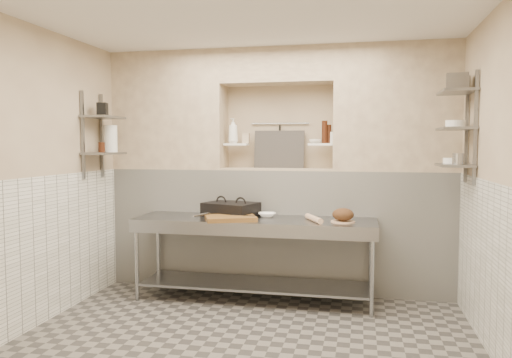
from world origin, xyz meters
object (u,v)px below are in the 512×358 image
(mixing_bowl, at_px, (267,215))
(bowl_alcove, at_px, (315,141))
(bottle_soap, at_px, (233,131))
(rolling_pin, at_px, (314,219))
(jug_left, at_px, (111,139))
(panini_press, at_px, (231,209))
(cutting_board, at_px, (231,218))
(bread_loaf, at_px, (343,215))
(prep_table, at_px, (254,242))

(mixing_bowl, relative_size, bowl_alcove, 1.34)
(bottle_soap, bearing_deg, rolling_pin, -30.23)
(bowl_alcove, xyz_separation_m, jug_left, (-2.28, -0.52, 0.03))
(panini_press, bearing_deg, bowl_alcove, 43.00)
(cutting_board, height_order, bowl_alcove, bowl_alcove)
(panini_press, bearing_deg, cutting_board, -56.52)
(rolling_pin, xyz_separation_m, bottle_soap, (-1.02, 0.59, 0.93))
(bread_loaf, relative_size, bowl_alcove, 1.50)
(mixing_bowl, relative_size, jug_left, 0.65)
(mixing_bowl, bearing_deg, panini_press, -179.83)
(bowl_alcove, bearing_deg, cutting_board, -139.52)
(cutting_board, height_order, jug_left, jug_left)
(bowl_alcove, height_order, jug_left, jug_left)
(jug_left, bearing_deg, bowl_alcove, 12.90)
(panini_press, bearing_deg, mixing_bowl, 19.48)
(cutting_board, bearing_deg, jug_left, 172.96)
(panini_press, height_order, mixing_bowl, panini_press)
(panini_press, height_order, rolling_pin, panini_press)
(prep_table, distance_m, bread_loaf, 1.01)
(cutting_board, distance_m, bread_loaf, 1.17)
(mixing_bowl, height_order, bowl_alcove, bowl_alcove)
(cutting_board, height_order, bottle_soap, bottle_soap)
(jug_left, bearing_deg, prep_table, -0.68)
(prep_table, xyz_separation_m, cutting_board, (-0.22, -0.16, 0.28))
(bread_loaf, distance_m, jug_left, 2.74)
(panini_press, bearing_deg, bottle_soap, 119.82)
(bowl_alcove, bearing_deg, mixing_bowl, -141.20)
(cutting_board, xyz_separation_m, mixing_bowl, (0.33, 0.31, 0.00))
(bottle_soap, bearing_deg, jug_left, -158.73)
(rolling_pin, xyz_separation_m, jug_left, (-2.33, 0.08, 0.83))
(cutting_board, relative_size, bread_loaf, 2.35)
(prep_table, bearing_deg, cutting_board, -143.85)
(prep_table, bearing_deg, jug_left, 179.32)
(prep_table, distance_m, bowl_alcove, 1.36)
(bowl_alcove, bearing_deg, bottle_soap, -179.24)
(prep_table, distance_m, rolling_pin, 0.71)
(mixing_bowl, relative_size, bread_loaf, 0.89)
(prep_table, relative_size, mixing_bowl, 13.24)
(prep_table, relative_size, bread_loaf, 11.80)
(panini_press, distance_m, bottle_soap, 0.97)
(bowl_alcove, distance_m, jug_left, 2.34)
(rolling_pin, distance_m, bread_loaf, 0.30)
(mixing_bowl, xyz_separation_m, bottle_soap, (-0.48, 0.38, 0.94))
(rolling_pin, bearing_deg, prep_table, 174.50)
(panini_press, xyz_separation_m, bread_loaf, (1.24, -0.20, 0.00))
(rolling_pin, relative_size, jug_left, 1.31)
(bowl_alcove, bearing_deg, panini_press, -156.32)
(bottle_soap, distance_m, jug_left, 1.41)
(bread_loaf, relative_size, bottle_soap, 0.75)
(bottle_soap, xyz_separation_m, jug_left, (-1.31, -0.51, -0.10))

